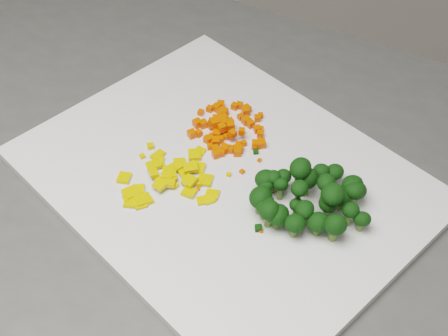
% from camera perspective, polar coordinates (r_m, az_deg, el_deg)
% --- Properties ---
extents(cutting_board, '(0.58, 0.56, 0.01)m').
position_cam_1_polar(cutting_board, '(0.76, -0.00, -0.84)').
color(cutting_board, silver).
rests_on(cutting_board, counter_block).
extents(carrot_pile, '(0.10, 0.10, 0.03)m').
position_cam_1_polar(carrot_pile, '(0.79, 0.38, 4.18)').
color(carrot_pile, '#EB3F02').
rests_on(carrot_pile, cutting_board).
extents(pepper_pile, '(0.12, 0.12, 0.02)m').
position_cam_1_polar(pepper_pile, '(0.74, -4.75, -0.63)').
color(pepper_pile, gold).
rests_on(pepper_pile, cutting_board).
extents(broccoli_pile, '(0.12, 0.12, 0.06)m').
position_cam_1_polar(broccoli_pile, '(0.70, 8.17, -2.09)').
color(broccoli_pile, black).
rests_on(broccoli_pile, cutting_board).
extents(carrot_cube_0, '(0.01, 0.01, 0.01)m').
position_cam_1_polar(carrot_cube_0, '(0.83, -0.70, 5.54)').
color(carrot_cube_0, '#EB3F02').
rests_on(carrot_cube_0, carrot_pile).
extents(carrot_cube_1, '(0.01, 0.01, 0.01)m').
position_cam_1_polar(carrot_cube_1, '(0.78, -0.74, 2.40)').
color(carrot_cube_1, '#EB3F02').
rests_on(carrot_cube_1, carrot_pile).
extents(carrot_cube_2, '(0.01, 0.01, 0.01)m').
position_cam_1_polar(carrot_cube_2, '(0.82, 3.09, 4.57)').
color(carrot_cube_2, '#EB3F02').
rests_on(carrot_cube_2, carrot_pile).
extents(carrot_cube_3, '(0.01, 0.01, 0.01)m').
position_cam_1_polar(carrot_cube_3, '(0.82, 0.15, 5.00)').
color(carrot_cube_3, '#EB3F02').
rests_on(carrot_cube_3, carrot_pile).
extents(carrot_cube_4, '(0.01, 0.01, 0.01)m').
position_cam_1_polar(carrot_cube_4, '(0.80, 3.34, 3.54)').
color(carrot_cube_4, '#EB3F02').
rests_on(carrot_cube_4, carrot_pile).
extents(carrot_cube_5, '(0.01, 0.01, 0.01)m').
position_cam_1_polar(carrot_cube_5, '(0.79, 0.38, 3.77)').
color(carrot_cube_5, '#EB3F02').
rests_on(carrot_cube_5, carrot_pile).
extents(carrot_cube_6, '(0.01, 0.01, 0.01)m').
position_cam_1_polar(carrot_cube_6, '(0.80, 0.56, 4.24)').
color(carrot_cube_6, '#EB3F02').
rests_on(carrot_cube_6, carrot_pile).
extents(carrot_cube_7, '(0.01, 0.01, 0.01)m').
position_cam_1_polar(carrot_cube_7, '(0.81, -0.42, 4.73)').
color(carrot_cube_7, '#EB3F02').
rests_on(carrot_cube_7, carrot_pile).
extents(carrot_cube_8, '(0.01, 0.01, 0.01)m').
position_cam_1_polar(carrot_cube_8, '(0.77, 1.29, 1.74)').
color(carrot_cube_8, '#EB3F02').
rests_on(carrot_cube_8, carrot_pile).
extents(carrot_cube_9, '(0.01, 0.01, 0.01)m').
position_cam_1_polar(carrot_cube_9, '(0.80, -0.69, 3.87)').
color(carrot_cube_9, '#EB3F02').
rests_on(carrot_cube_9, carrot_pile).
extents(carrot_cube_10, '(0.01, 0.01, 0.01)m').
position_cam_1_polar(carrot_cube_10, '(0.77, 0.54, 1.74)').
color(carrot_cube_10, '#EB3F02').
rests_on(carrot_cube_10, carrot_pile).
extents(carrot_cube_11, '(0.01, 0.01, 0.01)m').
position_cam_1_polar(carrot_cube_11, '(0.80, 0.21, 3.46)').
color(carrot_cube_11, '#EB3F02').
rests_on(carrot_cube_11, carrot_pile).
extents(carrot_cube_12, '(0.01, 0.01, 0.01)m').
position_cam_1_polar(carrot_cube_12, '(0.77, 1.21, 1.48)').
color(carrot_cube_12, '#EB3F02').
rests_on(carrot_cube_12, carrot_pile).
extents(carrot_cube_13, '(0.01, 0.01, 0.01)m').
position_cam_1_polar(carrot_cube_13, '(0.80, -0.09, 4.07)').
color(carrot_cube_13, '#EB3F02').
rests_on(carrot_cube_13, carrot_pile).
extents(carrot_cube_14, '(0.01, 0.01, 0.01)m').
position_cam_1_polar(carrot_cube_14, '(0.83, -1.31, 5.43)').
color(carrot_cube_14, '#EB3F02').
rests_on(carrot_cube_14, carrot_pile).
extents(carrot_cube_15, '(0.01, 0.01, 0.01)m').
position_cam_1_polar(carrot_cube_15, '(0.80, -0.23, 4.15)').
color(carrot_cube_15, '#EB3F02').
rests_on(carrot_cube_15, carrot_pile).
extents(carrot_cube_16, '(0.01, 0.01, 0.01)m').
position_cam_1_polar(carrot_cube_16, '(0.77, 0.08, 1.79)').
color(carrot_cube_16, '#EB3F02').
rests_on(carrot_cube_16, carrot_pile).
extents(carrot_cube_17, '(0.01, 0.01, 0.01)m').
position_cam_1_polar(carrot_cube_17, '(0.80, 0.01, 4.20)').
color(carrot_cube_17, '#EB3F02').
rests_on(carrot_cube_17, carrot_pile).
extents(carrot_cube_18, '(0.01, 0.01, 0.01)m').
position_cam_1_polar(carrot_cube_18, '(0.83, -0.51, 5.33)').
color(carrot_cube_18, '#EB3F02').
rests_on(carrot_cube_18, carrot_pile).
extents(carrot_cube_19, '(0.01, 0.01, 0.01)m').
position_cam_1_polar(carrot_cube_19, '(0.81, 2.01, 4.35)').
color(carrot_cube_19, '#EB3F02').
rests_on(carrot_cube_19, carrot_pile).
extents(carrot_cube_20, '(0.01, 0.01, 0.01)m').
position_cam_1_polar(carrot_cube_20, '(0.77, -0.74, 1.25)').
color(carrot_cube_20, '#EB3F02').
rests_on(carrot_cube_20, carrot_pile).
extents(carrot_cube_21, '(0.01, 0.01, 0.01)m').
position_cam_1_polar(carrot_cube_21, '(0.83, 2.08, 5.40)').
color(carrot_cube_21, '#EB3F02').
rests_on(carrot_cube_21, carrot_pile).
extents(carrot_cube_22, '(0.01, 0.01, 0.01)m').
position_cam_1_polar(carrot_cube_22, '(0.83, -2.14, 5.09)').
color(carrot_cube_22, '#EB3F02').
rests_on(carrot_cube_22, carrot_pile).
extents(carrot_cube_23, '(0.01, 0.01, 0.01)m').
position_cam_1_polar(carrot_cube_23, '(0.79, -1.15, 2.94)').
color(carrot_cube_23, '#EB3F02').
rests_on(carrot_cube_23, carrot_pile).
extents(carrot_cube_24, '(0.01, 0.01, 0.01)m').
position_cam_1_polar(carrot_cube_24, '(0.82, 1.51, 4.70)').
color(carrot_cube_24, '#EB3F02').
rests_on(carrot_cube_24, carrot_pile).
extents(carrot_cube_25, '(0.01, 0.01, 0.01)m').
position_cam_1_polar(carrot_cube_25, '(0.78, 3.25, 2.29)').
color(carrot_cube_25, '#EB3F02').
rests_on(carrot_cube_25, carrot_pile).
extents(carrot_cube_26, '(0.01, 0.01, 0.01)m').
position_cam_1_polar(carrot_cube_26, '(0.82, -0.06, 5.21)').
color(carrot_cube_26, '#EB3F02').
rests_on(carrot_cube_26, carrot_pile).
extents(carrot_cube_27, '(0.01, 0.01, 0.01)m').
position_cam_1_polar(carrot_cube_27, '(0.77, -0.26, 1.44)').
color(carrot_cube_27, '#EB3F02').
rests_on(carrot_cube_27, carrot_pile).
extents(carrot_cube_28, '(0.01, 0.01, 0.01)m').
position_cam_1_polar(carrot_cube_28, '(0.80, -2.34, 3.17)').
color(carrot_cube_28, '#EB3F02').
rests_on(carrot_cube_28, carrot_pile).
extents(carrot_cube_29, '(0.01, 0.01, 0.01)m').
position_cam_1_polar(carrot_cube_29, '(0.81, -1.91, 4.04)').
color(carrot_cube_29, '#EB3F02').
rests_on(carrot_cube_29, carrot_pile).
extents(carrot_cube_30, '(0.01, 0.01, 0.01)m').
position_cam_1_polar(carrot_cube_30, '(0.80, 3.05, 3.56)').
color(carrot_cube_30, '#EB3F02').
rests_on(carrot_cube_30, carrot_pile).
extents(carrot_cube_31, '(0.01, 0.01, 0.01)m').
position_cam_1_polar(carrot_cube_31, '(0.79, -2.95, 3.13)').
color(carrot_cube_31, '#EB3F02').
rests_on(carrot_cube_31, carrot_pile).
extents(carrot_cube_32, '(0.01, 0.01, 0.01)m').
position_cam_1_polar(carrot_cube_32, '(0.82, 1.99, 5.20)').
color(carrot_cube_32, '#EB3F02').
rests_on(carrot_cube_32, carrot_pile).
extents(carrot_cube_33, '(0.01, 0.01, 0.01)m').
position_cam_1_polar(carrot_cube_33, '(0.81, 0.51, 4.33)').
color(carrot_cube_33, '#EB3F02').
rests_on(carrot_cube_33, carrot_pile).
extents(carrot_cube_34, '(0.01, 0.01, 0.01)m').
position_cam_1_polar(carrot_cube_34, '(0.79, -0.19, 3.70)').
color(carrot_cube_34, '#EB3F02').
rests_on(carrot_cube_34, carrot_pile).
extents(carrot_cube_35, '(0.01, 0.01, 0.01)m').
position_cam_1_polar(carrot_cube_35, '(0.79, -0.35, 2.62)').
color(carrot_cube_35, '#EB3F02').
rests_on(carrot_cube_35, carrot_pile).
extents(carrot_cube_36, '(0.01, 0.01, 0.01)m').
position_cam_1_polar(carrot_cube_36, '(0.81, 2.43, 4.05)').
color(carrot_cube_36, '#EB3F02').
rests_on(carrot_cube_36, carrot_pile).
extents(carrot_cube_37, '(0.01, 0.01, 0.01)m').
position_cam_1_polar(carrot_cube_37, '(0.78, 0.97, 1.83)').
color(carrot_cube_37, '#EB3F02').
rests_on(carrot_cube_37, carrot_pile).
extents(carrot_cube_38, '(0.01, 0.01, 0.01)m').
position_cam_1_polar(carrot_cube_38, '(0.81, -2.46, 4.11)').
color(carrot_cube_38, '#EB3F02').
rests_on(carrot_cube_38, carrot_pile).
extents(carrot_cube_39, '(0.01, 0.01, 0.01)m').
position_cam_1_polar(carrot_cube_39, '(0.80, 0.38, 3.92)').
color(carrot_cube_39, '#EB3F02').
rests_on(carrot_cube_39, carrot_pile).
extents(carrot_cube_40, '(0.01, 0.01, 0.01)m').
position_cam_1_polar(carrot_cube_40, '(0.83, -0.30, 5.80)').
color(carrot_cube_40, '#EB3F02').
rests_on(carrot_cube_40, carrot_pile).
extents(carrot_cube_41, '(0.01, 0.01, 0.01)m').
position_cam_1_polar(carrot_cube_41, '(0.79, -1.28, 2.69)').
color(carrot_cube_41, '#EB3F02').
rests_on(carrot_cube_41, carrot_pile).
extents(carrot_cube_42, '(0.01, 0.01, 0.01)m').
position_cam_1_polar(carrot_cube_42, '(0.79, -0.68, 3.10)').
color(carrot_cube_42, '#EB3F02').
rests_on(carrot_cube_42, carrot_pile).
extents(carrot_cube_43, '(0.01, 0.01, 0.01)m').
position_cam_1_polar(carrot_cube_43, '(0.77, 1.47, 1.77)').
color(carrot_cube_43, '#EB3F02').
rests_on(carrot_cube_43, carrot_pile).
extents(carrot_cube_44, '(0.01, 0.01, 0.01)m').
position_cam_1_polar(carrot_cube_44, '(0.81, 0.06, 4.59)').
color(carrot_cube_44, '#EB3F02').
rests_on(carrot_cube_44, carrot_pile).
extents(carrot_cube_45, '(0.01, 0.01, 0.01)m').
position_cam_1_polar(carrot_cube_45, '(0.81, -1.15, 3.96)').
color(carrot_cube_45, '#EB3F02').
rests_on(carrot_cube_45, carrot_pile).
extents(carrot_cube_46, '(0.01, 0.01, 0.01)m').
position_cam_1_polar(carrot_cube_46, '(0.78, 1.82, 2.26)').
color(carrot_cube_46, '#EB3F02').
rests_on(carrot_cube_46, carrot_pile).
extents(carrot_cube_47, '(0.01, 0.01, 0.01)m').
position_cam_1_polar(carrot_cube_47, '(0.78, 0.80, 3.16)').
color(carrot_cube_47, '#EB3F02').
rests_on(carrot_cube_47, carrot_pile).
extents(carrot_cube_48, '(0.01, 0.01, 0.01)m').
position_cam_1_polar(carrot_cube_48, '(0.79, -0.86, 4.11)').
color(carrot_cube_48, '#EB3F02').
rests_on(carrot_cube_48, carrot_pile).
extents(carrot_cube_49, '(0.01, 0.01, 0.01)m').
position_cam_1_polar(carrot_cube_49, '(0.80, -1.14, 4.30)').
color(carrot_cube_49, '#EB3F02').
rests_on(carrot_cube_49, carrot_pile).
extents(carrot_cube_50, '(0.01, 0.01, 0.01)m').
position_cam_1_polar(carrot_cube_50, '(0.80, -0.69, 4.45)').
color(carrot_cube_50, '#EB3F02').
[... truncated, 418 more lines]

